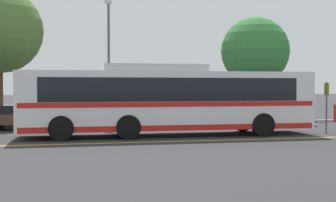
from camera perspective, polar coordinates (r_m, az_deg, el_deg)
ground_plane at (r=20.65m, az=-2.66°, el=-4.18°), size 220.00×220.00×0.00m
lane_strip_0 at (r=18.35m, az=1.51°, el=-4.92°), size 32.62×0.20×0.01m
curb_strip at (r=25.87m, az=-2.68°, el=-2.83°), size 40.62×0.36×0.15m
transit_bus at (r=20.37m, az=-0.04°, el=0.24°), size 12.96×2.78×3.09m
parked_car_1 at (r=24.23m, az=-17.18°, el=-1.87°), size 4.61×2.08×1.22m
bus_stop_sign at (r=22.44m, az=18.77°, el=0.00°), size 0.07×0.40×2.35m
street_lamp at (r=26.61m, az=-7.25°, el=7.91°), size 0.48×0.48×7.21m
tree_0 at (r=28.51m, az=-19.81°, el=8.07°), size 4.84×4.84×7.76m
tree_1 at (r=31.88m, az=10.57°, el=5.98°), size 4.54×4.54×6.79m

